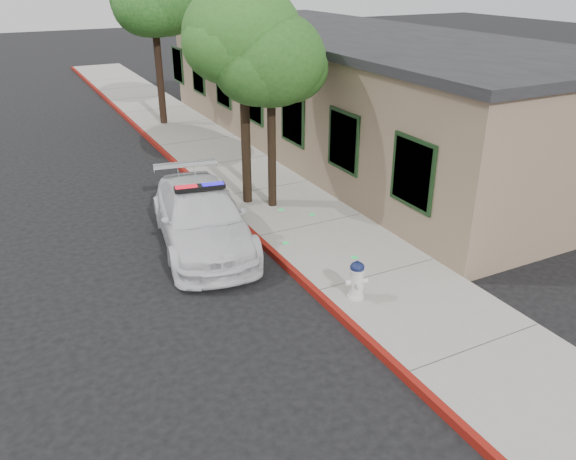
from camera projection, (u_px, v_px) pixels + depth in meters
The scene contains 9 objects.
ground at pixel (314, 298), 12.07m from camera, with size 120.00×120.00×0.00m, color black.
sidewalk at pixel (310, 227), 15.12m from camera, with size 3.20×60.00×0.15m, color gray.
red_curb at pixel (257, 239), 14.48m from camera, with size 0.14×60.00×0.16m, color maroon.
clapboard_building at pixel (352, 91), 21.23m from camera, with size 7.30×20.89×4.24m.
police_car at pixel (202, 217), 14.06m from camera, with size 2.84×5.30×1.58m.
fire_hydrant at pixel (357, 280), 11.62m from camera, with size 0.48×0.42×0.83m.
street_tree_near at pixel (271, 64), 14.70m from camera, with size 3.14×2.86×5.24m.
street_tree_mid at pixel (243, 39), 14.77m from camera, with size 3.33×3.10×5.92m.
street_tree_far at pixel (154, 4), 22.83m from camera, with size 3.56×3.37×6.38m.
Camera 1 is at (-5.25, -8.95, 6.35)m, focal length 35.84 mm.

